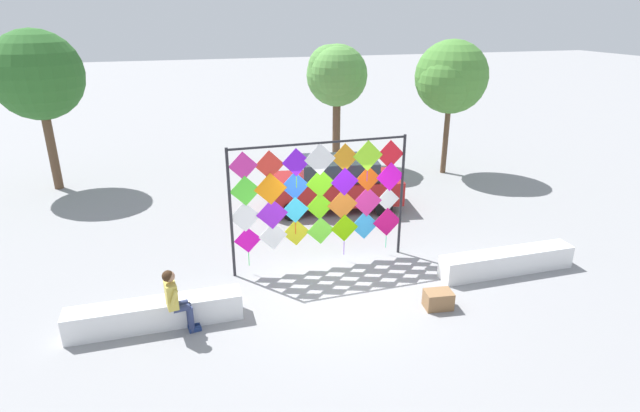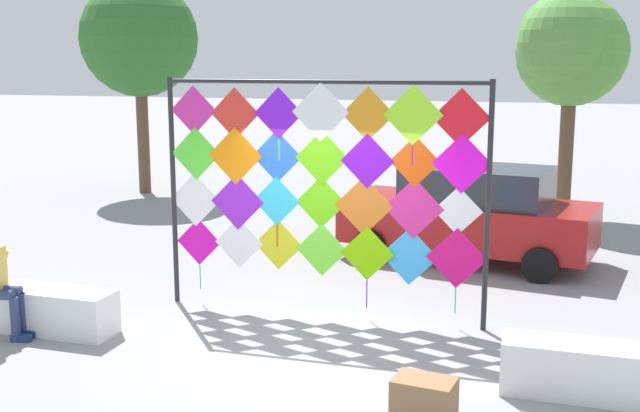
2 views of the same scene
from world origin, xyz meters
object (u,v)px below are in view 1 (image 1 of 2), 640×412
at_px(seated_vendor, 176,297).
at_px(cardboard_box_large, 438,300).
at_px(kite_display_rack, 321,193).
at_px(tree_palm_like, 450,79).
at_px(tree_far_right, 334,74).
at_px(parked_car, 335,183).
at_px(tree_broadleaf, 38,74).

bearing_deg(seated_vendor, cardboard_box_large, -6.33).
height_order(kite_display_rack, cardboard_box_large, kite_display_rack).
relative_size(kite_display_rack, seated_vendor, 3.13).
relative_size(cardboard_box_large, tree_palm_like, 0.12).
bearing_deg(seated_vendor, tree_far_right, 57.88).
bearing_deg(kite_display_rack, cardboard_box_large, -55.12).
bearing_deg(cardboard_box_large, parked_car, 93.01).
bearing_deg(cardboard_box_large, tree_palm_like, 60.85).
relative_size(seated_vendor, parked_car, 0.32).
relative_size(tree_far_right, tree_palm_like, 0.95).
relative_size(cardboard_box_large, tree_broadleaf, 0.11).
height_order(seated_vendor, tree_palm_like, tree_palm_like).
relative_size(seated_vendor, cardboard_box_large, 2.42).
distance_m(seated_vendor, tree_far_right, 12.39).
bearing_deg(tree_far_right, parked_car, -107.03).
bearing_deg(tree_far_right, kite_display_rack, -109.59).
xyz_separation_m(parked_car, cardboard_box_large, (0.33, -6.27, -0.63)).
bearing_deg(parked_car, kite_display_rack, -112.70).
bearing_deg(cardboard_box_large, tree_broadleaf, 130.50).
bearing_deg(tree_palm_like, tree_far_right, 149.41).
bearing_deg(kite_display_rack, tree_broadleaf, 132.15).
xyz_separation_m(parked_car, tree_broadleaf, (-8.91, 4.56, 3.15)).
bearing_deg(seated_vendor, parked_car, 48.49).
bearing_deg(seated_vendor, tree_broadleaf, 110.84).
distance_m(kite_display_rack, tree_palm_like, 9.08).
bearing_deg(tree_broadleaf, tree_far_right, -0.09).
bearing_deg(parked_car, tree_broadleaf, 152.93).
bearing_deg(cardboard_box_large, seated_vendor, 173.67).
relative_size(tree_far_right, tree_broadleaf, 0.88).
xyz_separation_m(seated_vendor, tree_palm_like, (10.14, 8.00, 2.80)).
xyz_separation_m(kite_display_rack, tree_broadleaf, (-7.40, 8.18, 2.09)).
relative_size(seated_vendor, tree_far_right, 0.29).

